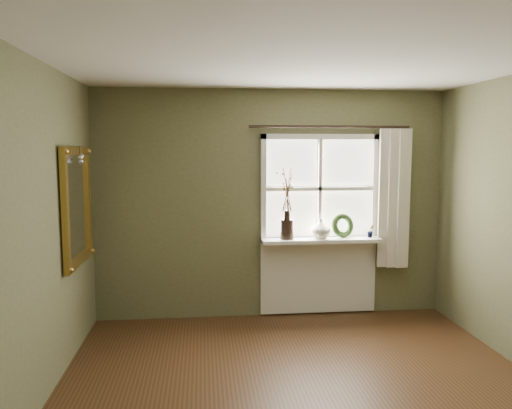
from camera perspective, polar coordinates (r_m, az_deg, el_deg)
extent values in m
plane|color=silver|center=(3.52, 7.21, 17.27)|extent=(4.50, 4.50, 0.00)
cube|color=#5F603F|center=(5.75, 1.75, 0.05)|extent=(4.00, 0.10, 2.60)
cube|color=#5F603F|center=(3.65, -26.40, -4.28)|extent=(0.10, 4.50, 2.60)
cube|color=white|center=(5.83, 7.21, -3.97)|extent=(1.36, 0.06, 0.06)
cube|color=white|center=(5.74, 7.38, 7.69)|extent=(1.36, 0.06, 0.06)
cube|color=white|center=(5.64, 0.86, 1.77)|extent=(0.06, 0.06, 1.24)
cube|color=white|center=(5.94, 13.41, 1.83)|extent=(0.06, 0.06, 1.24)
cube|color=white|center=(5.76, 7.30, 1.81)|extent=(1.24, 0.05, 0.04)
cube|color=white|center=(5.76, 7.30, 1.81)|extent=(0.04, 0.05, 1.12)
cube|color=white|center=(5.70, 4.09, 4.77)|extent=(0.59, 0.01, 0.53)
cube|color=white|center=(5.85, 10.39, 4.73)|extent=(0.59, 0.01, 0.53)
cube|color=white|center=(5.75, 4.04, -1.12)|extent=(0.59, 0.01, 0.53)
cube|color=white|center=(5.90, 10.27, -1.02)|extent=(0.59, 0.01, 0.53)
cube|color=white|center=(5.74, 7.45, -4.05)|extent=(1.36, 0.26, 0.04)
cube|color=white|center=(5.93, 7.13, -8.04)|extent=(1.36, 0.04, 0.88)
cylinder|color=black|center=(5.63, 3.56, -2.84)|extent=(0.18, 0.18, 0.22)
imported|color=silver|center=(5.71, 7.41, -2.74)|extent=(0.26, 0.26, 0.23)
torus|color=#293F1C|center=(5.82, 9.87, -2.68)|extent=(0.30, 0.20, 0.29)
imported|color=#293F1C|center=(5.64, 3.41, -3.07)|extent=(0.10, 0.07, 0.18)
imported|color=#293F1C|center=(5.88, 12.97, -2.95)|extent=(0.10, 0.09, 0.15)
cube|color=beige|center=(5.93, 15.40, 0.65)|extent=(0.36, 0.12, 1.59)
cylinder|color=black|center=(5.72, 8.50, 8.78)|extent=(1.84, 0.03, 0.03)
cube|color=white|center=(4.99, -19.84, -0.15)|extent=(0.02, 0.77, 0.95)
cube|color=olive|center=(4.96, -19.95, 5.79)|extent=(0.05, 0.93, 0.08)
cube|color=olive|center=(5.07, -19.51, -5.96)|extent=(0.05, 0.93, 0.08)
cube|color=olive|center=(4.58, -20.97, -0.76)|extent=(0.05, 0.08, 0.95)
cube|color=olive|center=(5.40, -18.67, 0.36)|extent=(0.05, 0.08, 0.95)
sphere|color=silver|center=(4.92, -19.44, 5.11)|extent=(0.04, 0.04, 0.04)
sphere|color=silver|center=(4.95, -19.34, 4.65)|extent=(0.04, 0.04, 0.04)
sphere|color=silver|center=(4.98, -19.29, 5.24)|extent=(0.04, 0.04, 0.04)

